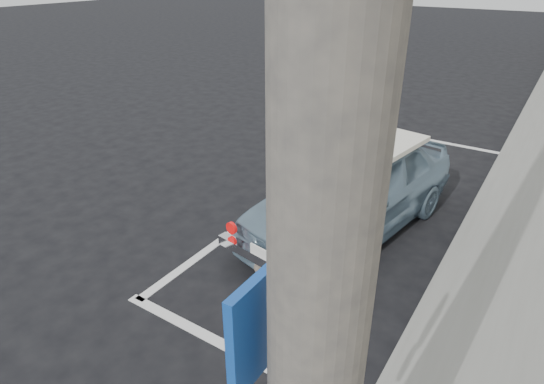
{
  "coord_description": "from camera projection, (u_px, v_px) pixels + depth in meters",
  "views": [
    {
      "loc": [
        2.54,
        -3.04,
        3.4
      ],
      "look_at": [
        -0.31,
        1.35,
        0.75
      ],
      "focal_mm": 30.0,
      "sensor_mm": 36.0,
      "label": 1
    }
  ],
  "objects": [
    {
      "name": "pline_rear",
      "position": [
        238.0,
        352.0,
        4.43
      ],
      "size": [
        3.0,
        0.12,
        0.01
      ],
      "primitive_type": "cube",
      "color": "silver",
      "rests_on": "ground"
    },
    {
      "name": "ground",
      "position": [
        229.0,
        305.0,
        5.04
      ],
      "size": [
        80.0,
        80.0,
        0.0
      ],
      "primitive_type": "plane",
      "color": "black",
      "rests_on": "ground"
    },
    {
      "name": "pline_side",
      "position": [
        295.0,
        186.0,
        7.73
      ],
      "size": [
        0.12,
        7.0,
        0.01
      ],
      "primitive_type": "cube",
      "color": "silver",
      "rests_on": "ground"
    },
    {
      "name": "retro_coupe",
      "position": [
        353.0,
        188.0,
        6.23
      ],
      "size": [
        2.06,
        3.89,
        1.26
      ],
      "rotation": [
        0.0,
        0.0,
        -0.16
      ],
      "color": "#7492A9",
      "rests_on": "ground"
    },
    {
      "name": "pline_front",
      "position": [
        435.0,
        141.0,
        9.67
      ],
      "size": [
        3.0,
        0.12,
        0.01
      ],
      "primitive_type": "cube",
      "color": "silver",
      "rests_on": "ground"
    },
    {
      "name": "cat",
      "position": [
        270.0,
        267.0,
        5.45
      ],
      "size": [
        0.34,
        0.52,
        0.29
      ],
      "rotation": [
        0.0,
        0.0,
        -0.31
      ],
      "color": "brown",
      "rests_on": "ground"
    }
  ]
}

